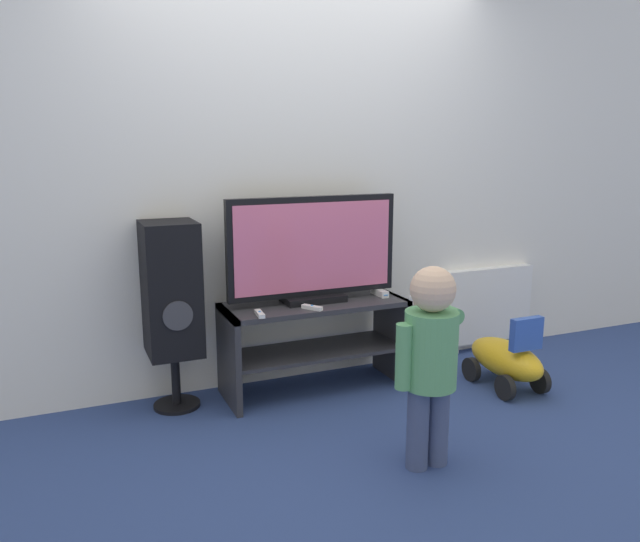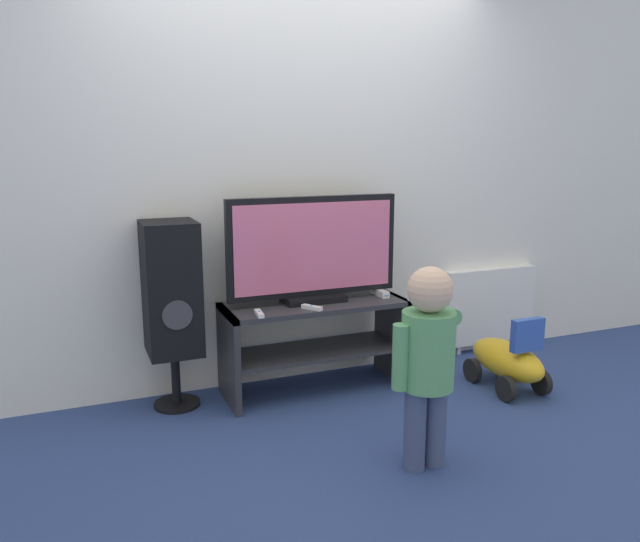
{
  "view_description": "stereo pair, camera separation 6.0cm",
  "coord_description": "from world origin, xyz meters",
  "px_view_note": "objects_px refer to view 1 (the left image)",
  "views": [
    {
      "loc": [
        -1.4,
        -3.13,
        1.5
      ],
      "look_at": [
        0.0,
        0.13,
        0.76
      ],
      "focal_mm": 35.0,
      "sensor_mm": 36.0,
      "label": 1
    },
    {
      "loc": [
        -1.34,
        -3.15,
        1.5
      ],
      "look_at": [
        0.0,
        0.13,
        0.76
      ],
      "focal_mm": 35.0,
      "sensor_mm": 36.0,
      "label": 2
    }
  ],
  "objects_px": {
    "ride_on_toy": "(507,359)",
    "game_console": "(380,292)",
    "remote_primary": "(260,314)",
    "radiator": "(487,305)",
    "television": "(313,251)",
    "speaker_tower": "(171,292)",
    "remote_secondary": "(312,308)",
    "child": "(430,350)"
  },
  "relations": [
    {
      "from": "child",
      "to": "speaker_tower",
      "type": "height_order",
      "value": "speaker_tower"
    },
    {
      "from": "television",
      "to": "ride_on_toy",
      "type": "distance_m",
      "value": 1.38
    },
    {
      "from": "speaker_tower",
      "to": "ride_on_toy",
      "type": "height_order",
      "value": "speaker_tower"
    },
    {
      "from": "remote_primary",
      "to": "ride_on_toy",
      "type": "height_order",
      "value": "remote_primary"
    },
    {
      "from": "television",
      "to": "ride_on_toy",
      "type": "height_order",
      "value": "television"
    },
    {
      "from": "remote_primary",
      "to": "ride_on_toy",
      "type": "xyz_separation_m",
      "value": [
        1.5,
        -0.28,
        -0.38
      ]
    },
    {
      "from": "remote_primary",
      "to": "child",
      "type": "xyz_separation_m",
      "value": [
        0.53,
        -0.89,
        -0.0
      ]
    },
    {
      "from": "game_console",
      "to": "radiator",
      "type": "relative_size",
      "value": 0.22
    },
    {
      "from": "speaker_tower",
      "to": "radiator",
      "type": "distance_m",
      "value": 2.32
    },
    {
      "from": "television",
      "to": "remote_secondary",
      "type": "xyz_separation_m",
      "value": [
        -0.08,
        -0.17,
        -0.3
      ]
    },
    {
      "from": "television",
      "to": "radiator",
      "type": "xyz_separation_m",
      "value": [
        1.46,
        0.21,
        -0.54
      ]
    },
    {
      "from": "game_console",
      "to": "child",
      "type": "bearing_deg",
      "value": -106.38
    },
    {
      "from": "television",
      "to": "speaker_tower",
      "type": "xyz_separation_m",
      "value": [
        -0.83,
        0.06,
        -0.19
      ]
    },
    {
      "from": "child",
      "to": "radiator",
      "type": "height_order",
      "value": "child"
    },
    {
      "from": "television",
      "to": "remote_primary",
      "type": "distance_m",
      "value": 0.53
    },
    {
      "from": "game_console",
      "to": "radiator",
      "type": "xyz_separation_m",
      "value": [
        1.02,
        0.23,
        -0.24
      ]
    },
    {
      "from": "remote_primary",
      "to": "speaker_tower",
      "type": "distance_m",
      "value": 0.51
    },
    {
      "from": "child",
      "to": "radiator",
      "type": "xyz_separation_m",
      "value": [
        1.32,
        1.27,
        -0.23
      ]
    },
    {
      "from": "child",
      "to": "speaker_tower",
      "type": "bearing_deg",
      "value": 130.54
    },
    {
      "from": "remote_primary",
      "to": "speaker_tower",
      "type": "bearing_deg",
      "value": 151.64
    },
    {
      "from": "television",
      "to": "child",
      "type": "relative_size",
      "value": 1.1
    },
    {
      "from": "remote_secondary",
      "to": "ride_on_toy",
      "type": "bearing_deg",
      "value": -13.68
    },
    {
      "from": "game_console",
      "to": "speaker_tower",
      "type": "distance_m",
      "value": 1.28
    },
    {
      "from": "television",
      "to": "radiator",
      "type": "bearing_deg",
      "value": 8.04
    },
    {
      "from": "game_console",
      "to": "radiator",
      "type": "distance_m",
      "value": 1.07
    },
    {
      "from": "remote_primary",
      "to": "radiator",
      "type": "distance_m",
      "value": 1.91
    },
    {
      "from": "television",
      "to": "ride_on_toy",
      "type": "xyz_separation_m",
      "value": [
        1.11,
        -0.46,
        -0.68
      ]
    },
    {
      "from": "game_console",
      "to": "speaker_tower",
      "type": "bearing_deg",
      "value": 176.07
    },
    {
      "from": "remote_secondary",
      "to": "game_console",
      "type": "bearing_deg",
      "value": 15.19
    },
    {
      "from": "remote_secondary",
      "to": "speaker_tower",
      "type": "xyz_separation_m",
      "value": [
        -0.75,
        0.23,
        0.11
      ]
    },
    {
      "from": "game_console",
      "to": "remote_primary",
      "type": "xyz_separation_m",
      "value": [
        -0.83,
        -0.15,
        -0.01
      ]
    },
    {
      "from": "remote_secondary",
      "to": "radiator",
      "type": "distance_m",
      "value": 1.6
    },
    {
      "from": "speaker_tower",
      "to": "ride_on_toy",
      "type": "xyz_separation_m",
      "value": [
        1.94,
        -0.52,
        -0.5
      ]
    },
    {
      "from": "child",
      "to": "ride_on_toy",
      "type": "xyz_separation_m",
      "value": [
        0.97,
        0.61,
        -0.38
      ]
    },
    {
      "from": "remote_primary",
      "to": "child",
      "type": "bearing_deg",
      "value": -59.37
    },
    {
      "from": "remote_secondary",
      "to": "ride_on_toy",
      "type": "relative_size",
      "value": 0.21
    },
    {
      "from": "remote_primary",
      "to": "ride_on_toy",
      "type": "distance_m",
      "value": 1.57
    },
    {
      "from": "television",
      "to": "game_console",
      "type": "bearing_deg",
      "value": -3.56
    },
    {
      "from": "speaker_tower",
      "to": "ride_on_toy",
      "type": "bearing_deg",
      "value": -14.9
    },
    {
      "from": "remote_secondary",
      "to": "radiator",
      "type": "height_order",
      "value": "radiator"
    },
    {
      "from": "ride_on_toy",
      "to": "game_console",
      "type": "bearing_deg",
      "value": 147.31
    },
    {
      "from": "game_console",
      "to": "ride_on_toy",
      "type": "bearing_deg",
      "value": -32.69
    }
  ]
}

